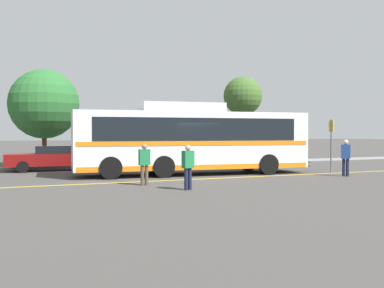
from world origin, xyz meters
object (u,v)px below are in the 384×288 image
Objects in this scene: parked_car_1 at (54,158)px; pedestrian_0 at (346,155)px; tree_1 at (243,96)px; parked_car_2 at (146,155)px; parked_car_3 at (235,154)px; pedestrian_1 at (144,162)px; bus_stop_sign at (331,139)px; tree_0 at (44,104)px; transit_bus at (192,139)px; pedestrian_2 at (188,164)px.

pedestrian_0 is (12.26, -8.65, 0.28)m from parked_car_1.
pedestrian_0 is at bearing -97.87° from tree_1.
parked_car_1 is at bearing 92.75° from parked_car_2.
pedestrian_1 is (-8.87, -8.84, 0.21)m from parked_car_3.
tree_1 reaches higher than bus_stop_sign.
tree_0 reaches higher than pedestrian_1.
transit_bus is 7.33m from pedestrian_0.
parked_car_2 is at bearing -7.91° from pedestrian_0.
parked_car_2 is at bearing -83.83° from parked_car_1.
pedestrian_0 reaches higher than pedestrian_1.
parked_car_1 is 1.13× the size of parked_car_2.
bus_stop_sign reaches higher than pedestrian_0.
parked_car_2 is 10.46m from tree_1.
parked_car_2 is at bearing 91.34° from parked_car_3.
transit_bus is at bearing -130.85° from pedestrian_2.
tree_1 is (8.04, 9.07, 3.02)m from transit_bus.
tree_1 reaches higher than tree_0.
tree_0 is (-5.40, 3.13, 3.02)m from parked_car_2.
pedestrian_2 is 9.96m from bus_stop_sign.
pedestrian_1 is (-2.74, -8.58, 0.16)m from parked_car_2.
pedestrian_1 is at bearing -77.20° from tree_0.
bus_stop_sign is (0.56, 1.66, 0.73)m from pedestrian_0.
transit_bus is 7.82m from parked_car_1.
parked_car_2 is at bearing -165.20° from transit_bus.
transit_bus is 2.39× the size of parked_car_1.
pedestrian_0 reaches higher than pedestrian_2.
transit_bus reaches higher than pedestrian_1.
pedestrian_2 is at bearing 171.71° from parked_car_2.
pedestrian_0 is 0.28× the size of tree_1.
parked_car_2 is at bearing -30.10° from tree_0.
parked_car_1 is 11.37m from parked_car_3.
tree_0 is 14.26m from tree_1.
tree_0 is (-6.16, 8.21, 2.02)m from transit_bus.
transit_bus reaches higher than bus_stop_sign.
pedestrian_1 is 10.46m from bus_stop_sign.
parked_car_3 is 2.83× the size of pedestrian_1.
bus_stop_sign reaches higher than parked_car_3.
parked_car_2 is 0.75× the size of tree_0.
pedestrian_1 is at bearing 163.33° from parked_car_2.
tree_1 reaches higher than parked_car_1.
parked_car_3 reaches higher than parked_car_1.
pedestrian_2 is at bearing -18.16° from transit_bus.
tree_0 reaches higher than pedestrian_0.
pedestrian_2 is (3.49, -10.40, 0.21)m from parked_car_1.
bus_stop_sign is at bearing -132.21° from parked_car_2.
parked_car_2 is 0.70× the size of tree_1.
parked_car_1 is 4.50m from tree_0.
pedestrian_2 is 0.26× the size of tree_1.
parked_car_3 is 0.78× the size of tree_0.
transit_bus is 2.03× the size of tree_0.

